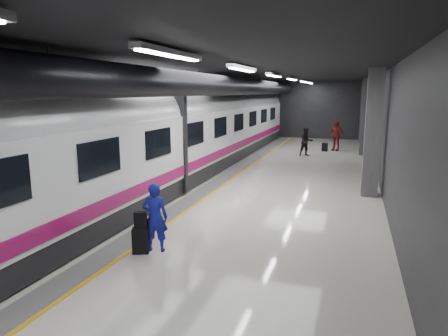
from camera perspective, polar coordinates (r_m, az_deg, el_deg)
The scene contains 9 objects.
ground at distance 14.03m, azimuth 1.24°, elevation -4.43°, with size 40.00×40.00×0.00m, color silver.
platform_hall at distance 14.54m, azimuth 1.31°, elevation 10.22°, with size 10.02×40.02×4.51m.
train at distance 14.89m, azimuth -10.81°, elevation 4.38°, with size 3.05×38.00×4.05m.
traveler_main at distance 9.48m, azimuth -9.84°, elevation -6.98°, with size 0.60×0.39×1.63m, color #1722B2.
suitcase_main at distance 9.59m, azimuth -11.82°, elevation -10.09°, with size 0.37×0.23×0.61m, color black.
shoulder_bag at distance 9.43m, azimuth -11.85°, elevation -7.27°, with size 0.29×0.15×0.38m, color black.
traveler_far_a at distance 23.80m, azimuth 11.67°, elevation 3.70°, with size 0.81×0.63×1.68m, color black.
traveler_far_b at distance 26.44m, azimuth 15.72°, elevation 4.47°, with size 1.12×0.47×1.91m, color maroon.
suitcase_far at distance 26.01m, azimuth 14.19°, elevation 2.91°, with size 0.36×0.23×0.53m, color black.
Camera 1 is at (3.90, -12.96, 3.68)m, focal length 32.00 mm.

